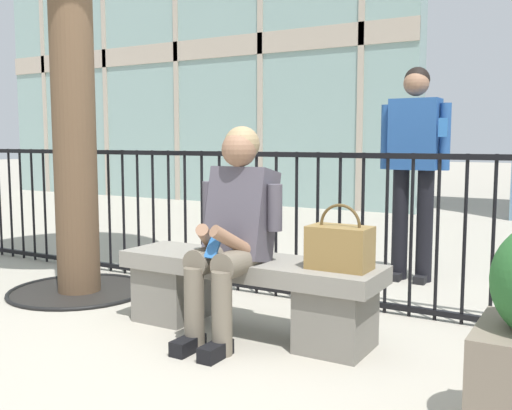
% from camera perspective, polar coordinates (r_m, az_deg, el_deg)
% --- Properties ---
extents(ground_plane, '(60.00, 60.00, 0.00)m').
position_cam_1_polar(ground_plane, '(3.55, -0.83, -12.27)').
color(ground_plane, '#A8A091').
extents(stone_bench, '(1.60, 0.44, 0.45)m').
position_cam_1_polar(stone_bench, '(3.48, -0.84, -8.03)').
color(stone_bench, gray).
rests_on(stone_bench, ground).
extents(seated_person_with_phone, '(0.52, 0.66, 1.21)m').
position_cam_1_polar(seated_person_with_phone, '(3.30, -2.26, -2.08)').
color(seated_person_with_phone, '#6B6051').
rests_on(seated_person_with_phone, ground).
extents(handbag_on_bench, '(0.33, 0.20, 0.35)m').
position_cam_1_polar(handbag_on_bench, '(3.15, 8.14, -4.01)').
color(handbag_on_bench, olive).
rests_on(handbag_on_bench, stone_bench).
extents(bystander_at_railing, '(0.55, 0.27, 1.71)m').
position_cam_1_polar(bystander_at_railing, '(4.87, 15.12, 4.53)').
color(bystander_at_railing, black).
rests_on(bystander_at_railing, ground).
extents(plaza_railing, '(9.98, 0.04, 1.05)m').
position_cam_1_polar(plaza_railing, '(4.12, 4.95, -2.08)').
color(plaza_railing, black).
rests_on(plaza_railing, ground).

